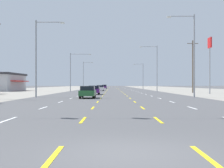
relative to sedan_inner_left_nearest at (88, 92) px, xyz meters
The scene contains 17 objects.
ground_plane 36.06m from the sedan_inner_left_nearest, 84.71° to the left, with size 572.00×572.00×0.00m, color #4C4C4F.
lot_apron_left 41.81m from the sedan_inner_left_nearest, 120.84° to the left, with size 28.00×440.00×0.01m, color gray.
lot_apron_right 45.58m from the sedan_inner_left_nearest, 51.98° to the left, with size 28.00×440.00×0.01m, color gray.
lane_markings 74.47m from the sedan_inner_left_nearest, 87.44° to the left, with size 10.64×227.60×0.01m.
signal_span_wire 20.86m from the sedan_inner_left_nearest, 80.76° to the right, with size 24.79×0.53×9.11m.
sedan_inner_left_nearest is the anchor object (origin of this frame).
sedan_inner_left_near 13.52m from the sedan_inner_left_nearest, 90.00° to the left, with size 1.80×4.50×1.46m.
sedan_inner_left_mid 43.57m from the sedan_inner_left_nearest, 90.15° to the left, with size 1.80×4.50×1.46m.
hatchback_inner_left_midfar 82.95m from the sedan_inner_left_nearest, 90.01° to the left, with size 1.72×3.90×1.54m.
pole_sign_right_row_1 27.06m from the sedan_inner_left_nearest, 40.42° to the left, with size 0.24×1.73×9.85m.
streetlight_left_row_0 8.51m from the sedan_inner_left_nearest, 158.91° to the left, with size 3.76×0.26×9.91m.
streetlight_right_row_0 14.41m from the sedan_inner_left_nearest, 10.75° to the left, with size 3.60×0.26×10.66m.
streetlight_left_row_1 36.49m from the sedan_inner_left_nearest, 99.93° to the left, with size 4.96×0.26×9.00m.
streetlight_right_row_1 38.36m from the sedan_inner_left_nearest, 69.85° to the left, with size 4.18×0.26×10.76m.
streetlight_left_row_2 69.27m from the sedan_inner_left_nearest, 95.40° to the left, with size 3.43×0.26×9.38m.
streetlight_right_row_2 70.19m from the sedan_inner_left_nearest, 79.19° to the left, with size 3.40×0.26×8.81m.
utility_pole_right_row_1 30.65m from the sedan_inner_left_nearest, 51.72° to the left, with size 2.20×0.26×10.28m.
Camera 1 is at (-0.40, -7.58, 1.66)m, focal length 50.34 mm.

